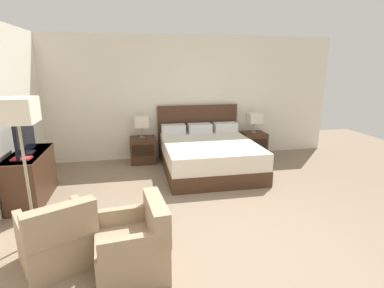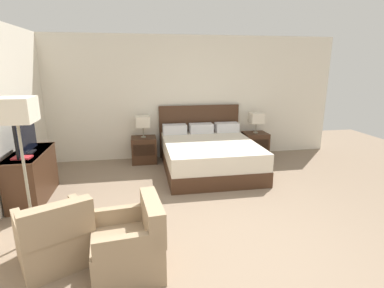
{
  "view_description": "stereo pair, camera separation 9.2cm",
  "coord_description": "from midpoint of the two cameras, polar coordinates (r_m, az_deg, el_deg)",
  "views": [
    {
      "loc": [
        -1.05,
        -2.69,
        2.06
      ],
      "look_at": [
        -0.1,
        2.15,
        0.75
      ],
      "focal_mm": 28.0,
      "sensor_mm": 36.0,
      "label": 1
    },
    {
      "loc": [
        -0.96,
        -2.71,
        2.06
      ],
      "look_at": [
        -0.1,
        2.15,
        0.75
      ],
      "focal_mm": 28.0,
      "sensor_mm": 36.0,
      "label": 2
    }
  ],
  "objects": [
    {
      "name": "armchair_companion",
      "position": [
        3.25,
        -11.64,
        -18.53
      ],
      "size": [
        0.76,
        0.75,
        0.76
      ],
      "color": "#9E8466",
      "rests_on": "ground"
    },
    {
      "name": "book_red_cover",
      "position": [
        4.87,
        -30.18,
        -2.41
      ],
      "size": [
        0.27,
        0.2,
        0.03
      ],
      "primitive_type": "cube",
      "rotation": [
        0.0,
        0.0,
        -0.12
      ],
      "color": "#B7282D",
      "rests_on": "dresser"
    },
    {
      "name": "table_lamp_right",
      "position": [
        6.93,
        11.48,
        4.88
      ],
      "size": [
        0.29,
        0.29,
        0.46
      ],
      "color": "gray",
      "rests_on": "nightstand_right"
    },
    {
      "name": "armchair_by_window",
      "position": [
        3.59,
        -24.89,
        -16.23
      ],
      "size": [
        0.92,
        0.92,
        0.76
      ],
      "color": "#9E8466",
      "rests_on": "ground"
    },
    {
      "name": "table_lamp_left",
      "position": [
        6.41,
        -9.99,
        4.15
      ],
      "size": [
        0.29,
        0.29,
        0.46
      ],
      "color": "gray",
      "rests_on": "nightstand_left"
    },
    {
      "name": "wall_back",
      "position": [
        6.75,
        -2.47,
        8.74
      ],
      "size": [
        7.02,
        0.06,
        2.68
      ],
      "primitive_type": "cube",
      "color": "silver",
      "rests_on": "ground"
    },
    {
      "name": "nightstand_left",
      "position": [
        6.55,
        -9.75,
        -1.13
      ],
      "size": [
        0.53,
        0.47,
        0.55
      ],
      "color": "#422819",
      "rests_on": "ground"
    },
    {
      "name": "dresser",
      "position": [
        5.28,
        -28.74,
        -5.4
      ],
      "size": [
        0.46,
        1.2,
        0.77
      ],
      "color": "#422819",
      "rests_on": "ground"
    },
    {
      "name": "tv",
      "position": [
        5.09,
        -29.69,
        1.19
      ],
      "size": [
        0.18,
        0.77,
        0.54
      ],
      "color": "black",
      "rests_on": "dresser"
    },
    {
      "name": "floor_lamp",
      "position": [
        3.76,
        -30.84,
        3.99
      ],
      "size": [
        0.38,
        0.38,
        1.72
      ],
      "color": "gray",
      "rests_on": "ground"
    },
    {
      "name": "bed",
      "position": [
        5.99,
        2.63,
        -1.95
      ],
      "size": [
        1.82,
        2.1,
        1.18
      ],
      "color": "#422819",
      "rests_on": "ground"
    },
    {
      "name": "ground_plane",
      "position": [
        3.54,
        8.17,
        -20.87
      ],
      "size": [
        11.71,
        11.71,
        0.0
      ],
      "primitive_type": "plane",
      "color": "#84705B"
    },
    {
      "name": "nightstand_right",
      "position": [
        7.06,
        11.23,
        -0.04
      ],
      "size": [
        0.53,
        0.47,
        0.55
      ],
      "color": "#422819",
      "rests_on": "ground"
    }
  ]
}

